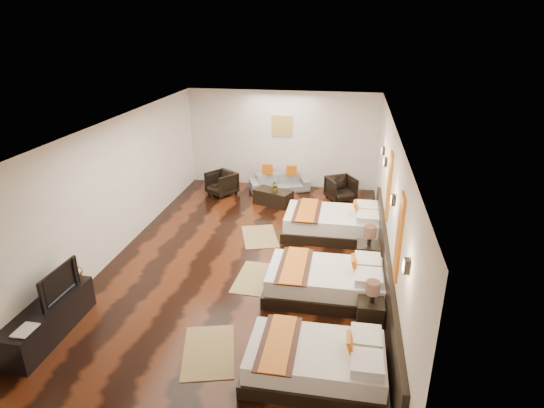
% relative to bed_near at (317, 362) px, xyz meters
% --- Properties ---
extents(floor, '(5.50, 9.50, 0.01)m').
position_rel_bed_near_xyz_m(floor, '(-1.69, 3.01, -0.25)').
color(floor, black).
rests_on(floor, ground).
extents(ceiling, '(5.50, 9.50, 0.01)m').
position_rel_bed_near_xyz_m(ceiling, '(-1.69, 3.01, 2.55)').
color(ceiling, white).
rests_on(ceiling, floor).
extents(back_wall, '(5.50, 0.01, 2.80)m').
position_rel_bed_near_xyz_m(back_wall, '(-1.69, 7.76, 1.15)').
color(back_wall, silver).
rests_on(back_wall, floor).
extents(left_wall, '(0.01, 9.50, 2.80)m').
position_rel_bed_near_xyz_m(left_wall, '(-4.44, 3.01, 1.15)').
color(left_wall, silver).
rests_on(left_wall, floor).
extents(right_wall, '(0.01, 9.50, 2.80)m').
position_rel_bed_near_xyz_m(right_wall, '(1.06, 3.01, 1.15)').
color(right_wall, silver).
rests_on(right_wall, floor).
extents(headboard_panel, '(0.08, 6.60, 0.90)m').
position_rel_bed_near_xyz_m(headboard_panel, '(1.02, 2.21, 0.20)').
color(headboard_panel, black).
rests_on(headboard_panel, floor).
extents(bed_near, '(1.95, 1.22, 0.74)m').
position_rel_bed_near_xyz_m(bed_near, '(0.00, 0.00, 0.00)').
color(bed_near, black).
rests_on(bed_near, floor).
extents(bed_mid, '(2.12, 1.33, 0.81)m').
position_rel_bed_near_xyz_m(bed_mid, '(0.00, 2.06, 0.02)').
color(bed_mid, black).
rests_on(bed_mid, floor).
extents(bed_far, '(2.22, 1.39, 0.85)m').
position_rel_bed_near_xyz_m(bed_far, '(0.00, 4.58, 0.04)').
color(bed_far, black).
rests_on(bed_far, floor).
extents(nightstand_a, '(0.42, 0.42, 0.83)m').
position_rel_bed_near_xyz_m(nightstand_a, '(0.75, 1.26, 0.04)').
color(nightstand_a, black).
rests_on(nightstand_a, floor).
extents(nightstand_b, '(0.46, 0.46, 0.90)m').
position_rel_bed_near_xyz_m(nightstand_b, '(0.75, 3.20, 0.06)').
color(nightstand_b, black).
rests_on(nightstand_b, floor).
extents(jute_mat_near, '(1.03, 1.35, 0.01)m').
position_rel_bed_near_xyz_m(jute_mat_near, '(-1.63, 0.22, -0.25)').
color(jute_mat_near, olive).
rests_on(jute_mat_near, floor).
extents(jute_mat_mid, '(0.81, 1.23, 0.01)m').
position_rel_bed_near_xyz_m(jute_mat_mid, '(-1.35, 2.38, -0.25)').
color(jute_mat_mid, olive).
rests_on(jute_mat_mid, floor).
extents(jute_mat_far, '(1.08, 1.37, 0.01)m').
position_rel_bed_near_xyz_m(jute_mat_far, '(-1.65, 4.17, -0.25)').
color(jute_mat_far, olive).
rests_on(jute_mat_far, floor).
extents(tv_console, '(0.50, 1.80, 0.55)m').
position_rel_bed_near_xyz_m(tv_console, '(-4.19, 0.18, 0.02)').
color(tv_console, black).
rests_on(tv_console, floor).
extents(tv, '(0.14, 0.90, 0.52)m').
position_rel_bed_near_xyz_m(tv, '(-4.14, 0.41, 0.56)').
color(tv, black).
rests_on(tv, tv_console).
extents(book, '(0.26, 0.34, 0.03)m').
position_rel_bed_near_xyz_m(book, '(-4.19, -0.44, 0.31)').
color(book, black).
rests_on(book, tv_console).
extents(figurine, '(0.41, 0.41, 0.33)m').
position_rel_bed_near_xyz_m(figurine, '(-4.19, 0.94, 0.46)').
color(figurine, brown).
rests_on(figurine, tv_console).
extents(sofa, '(1.81, 1.24, 0.49)m').
position_rel_bed_near_xyz_m(sofa, '(-1.68, 7.23, -0.01)').
color(sofa, slate).
rests_on(sofa, floor).
extents(armchair_left, '(1.00, 1.01, 0.66)m').
position_rel_bed_near_xyz_m(armchair_left, '(-3.25, 6.67, 0.08)').
color(armchair_left, black).
rests_on(armchair_left, floor).
extents(armchair_right, '(0.96, 0.97, 0.66)m').
position_rel_bed_near_xyz_m(armchair_right, '(0.10, 6.83, 0.07)').
color(armchair_right, black).
rests_on(armchair_right, floor).
extents(coffee_table, '(1.11, 0.83, 0.40)m').
position_rel_bed_near_xyz_m(coffee_table, '(-1.68, 6.18, -0.05)').
color(coffee_table, black).
rests_on(coffee_table, floor).
extents(table_plant, '(0.31, 0.28, 0.30)m').
position_rel_bed_near_xyz_m(table_plant, '(-1.62, 6.13, 0.29)').
color(table_plant, '#245E1F').
rests_on(table_plant, coffee_table).
extents(orange_panel_a, '(0.04, 0.40, 1.30)m').
position_rel_bed_near_xyz_m(orange_panel_a, '(1.04, 1.11, 1.45)').
color(orange_panel_a, '#D86014').
rests_on(orange_panel_a, right_wall).
extents(orange_panel_b, '(0.04, 0.40, 1.30)m').
position_rel_bed_near_xyz_m(orange_panel_b, '(1.04, 3.31, 1.45)').
color(orange_panel_b, '#D86014').
rests_on(orange_panel_b, right_wall).
extents(sconce_near, '(0.07, 0.12, 0.18)m').
position_rel_bed_near_xyz_m(sconce_near, '(1.01, 0.01, 1.60)').
color(sconce_near, black).
rests_on(sconce_near, right_wall).
extents(sconce_mid, '(0.07, 0.12, 0.18)m').
position_rel_bed_near_xyz_m(sconce_mid, '(1.01, 2.21, 1.60)').
color(sconce_mid, black).
rests_on(sconce_mid, right_wall).
extents(sconce_far, '(0.07, 0.12, 0.18)m').
position_rel_bed_near_xyz_m(sconce_far, '(1.01, 4.41, 1.60)').
color(sconce_far, black).
rests_on(sconce_far, right_wall).
extents(sconce_lounge, '(0.07, 0.12, 0.18)m').
position_rel_bed_near_xyz_m(sconce_lounge, '(1.01, 5.31, 1.60)').
color(sconce_lounge, black).
rests_on(sconce_lounge, right_wall).
extents(gold_artwork, '(0.60, 0.04, 0.60)m').
position_rel_bed_near_xyz_m(gold_artwork, '(-1.69, 7.74, 1.55)').
color(gold_artwork, '#AD873F').
rests_on(gold_artwork, back_wall).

